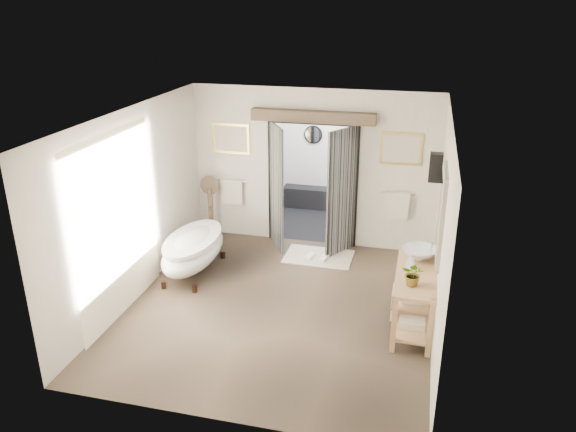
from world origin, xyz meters
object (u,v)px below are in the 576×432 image
(clawfoot_tub, at_px, (193,249))
(rug, at_px, (319,256))
(vanity, at_px, (413,293))
(basin, at_px, (419,254))

(clawfoot_tub, relative_size, rug, 1.51)
(vanity, relative_size, basin, 3.18)
(rug, bearing_deg, basin, -40.16)
(clawfoot_tub, bearing_deg, vanity, -11.89)
(rug, bearing_deg, vanity, -47.63)
(clawfoot_tub, height_order, rug, clawfoot_tub)
(clawfoot_tub, bearing_deg, basin, -5.77)
(vanity, bearing_deg, rug, 132.37)
(rug, bearing_deg, clawfoot_tub, -150.47)
(clawfoot_tub, distance_m, basin, 3.72)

